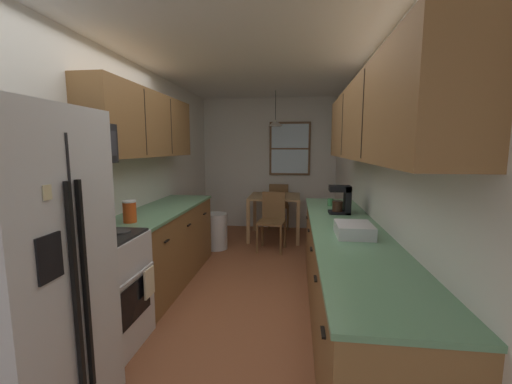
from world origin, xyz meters
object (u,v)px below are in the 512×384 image
Objects in this scene: stove_range at (97,292)px; dining_chair_near at (272,218)px; dining_table at (275,202)px; microwave_over_range at (72,143)px; dining_chair_far at (279,204)px; dish_rack at (354,230)px; storage_canister at (130,211)px; refrigerator at (16,277)px; mug_by_coffeemaker at (331,202)px; coffee_maker at (342,199)px; trash_bin at (216,231)px.

dining_chair_near is at bearing 66.54° from stove_range.
stove_range is 1.23× the size of dining_table.
microwave_over_range is (-0.11, 0.00, 1.16)m from stove_range.
dining_chair_far reaches higher than dining_table.
stove_range is at bearing -170.30° from dish_rack.
storage_canister is at bearing -112.77° from dining_table.
microwave_over_range is at bearing -115.45° from dining_chair_near.
dining_chair_far is at bearing 73.28° from stove_range.
microwave_over_range is 0.66× the size of dining_chair_far.
storage_canister is (-0.01, 0.57, 0.53)m from stove_range.
dining_table is (1.12, 4.11, -0.27)m from refrigerator.
stove_range is 5.32× the size of storage_canister.
microwave_over_range is (-0.16, 0.74, 0.72)m from refrigerator.
dish_rack is (2.01, -0.22, -0.05)m from storage_canister.
dish_rack is at bearing -70.80° from dining_chair_near.
stove_range reaches higher than dining_chair_far.
coffee_maker is at bearing -80.76° from mug_by_coffeemaker.
mug_by_coffeemaker is at bearing -65.05° from dining_table.
trash_bin is at bearing -139.67° from dining_table.
dish_rack is at bearing -88.04° from mug_by_coffeemaker.
refrigerator is 0.86m from stove_range.
refrigerator is 6.08× the size of coffee_maker.
dining_table is 0.67m from dining_chair_near.
dining_chair_far is 3.02× the size of coffee_maker.
stove_range reaches higher than trash_bin.
trash_bin is 2.20m from storage_canister.
storage_canister is 2.02m from dish_rack.
stove_range is 2.95m from dining_chair_near.
trash_bin is at bearing 85.83° from refrigerator.
dining_chair_near reaches higher than trash_bin.
trash_bin is (0.29, 2.62, -0.19)m from stove_range.
microwave_over_range is 0.66× the size of dining_chair_near.
coffee_maker is at bearing -38.80° from trash_bin.
coffee_maker is (0.85, -1.48, 0.56)m from dining_chair_near.
microwave_over_range reaches higher than dish_rack.
storage_canister is at bearing -150.41° from mug_by_coffeemaker.
coffee_maker is 2.76× the size of mug_by_coffeemaker.
trash_bin is (-0.91, -1.40, -0.22)m from dining_chair_far.
dining_chair_near is at bearing -91.39° from dining_chair_far.
microwave_over_range is 2.98m from trash_bin.
dish_rack is at bearing -91.77° from coffee_maker.
dining_chair_near is 4.35× the size of storage_canister.
trash_bin is 1.90× the size of coffee_maker.
coffee_maker reaches higher than dish_rack.
stove_range is 3.69× the size of coffee_maker.
storage_canister is 0.61× the size of dish_rack.
microwave_over_range is 4.38m from dining_chair_far.
refrigerator is 2.80m from coffee_maker.
storage_canister is (-0.05, 1.31, 0.10)m from refrigerator.
storage_canister is 2.26m from mug_by_coffeemaker.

